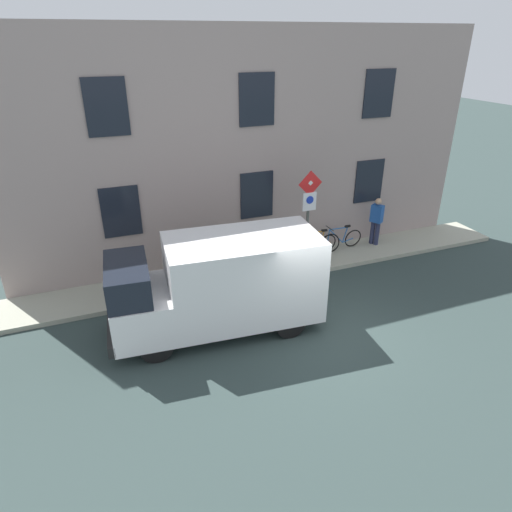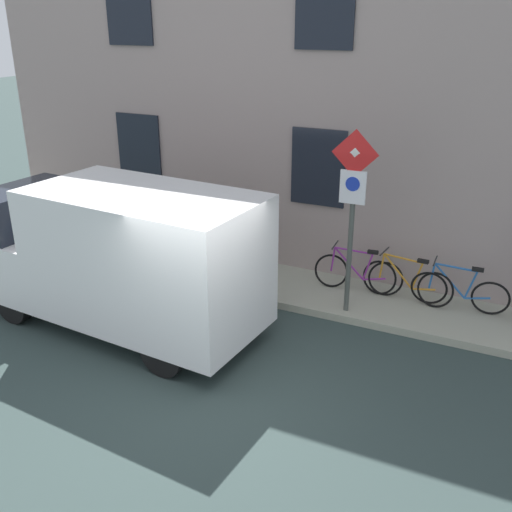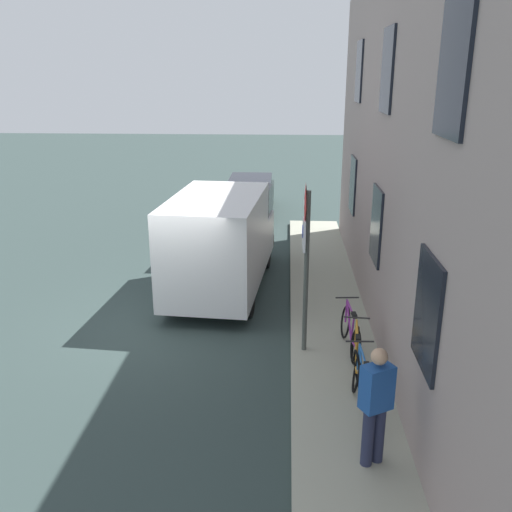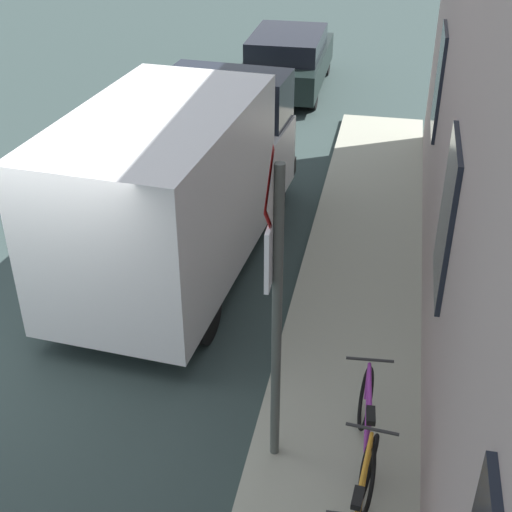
{
  "view_description": "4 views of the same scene",
  "coord_description": "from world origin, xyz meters",
  "px_view_note": "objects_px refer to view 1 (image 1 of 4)",
  "views": [
    {
      "loc": [
        -8.67,
        5.04,
        6.93
      ],
      "look_at": [
        1.81,
        0.96,
        1.42
      ],
      "focal_mm": 31.71,
      "sensor_mm": 36.0,
      "label": 1
    },
    {
      "loc": [
        -6.39,
        -3.73,
        5.05
      ],
      "look_at": [
        2.26,
        0.41,
        1.12
      ],
      "focal_mm": 41.19,
      "sensor_mm": 36.0,
      "label": 2
    },
    {
      "loc": [
        2.43,
        -10.62,
        5.16
      ],
      "look_at": [
        1.76,
        1.04,
        1.3
      ],
      "focal_mm": 38.55,
      "sensor_mm": 36.0,
      "label": 3
    },
    {
      "loc": [
        3.63,
        -6.07,
        5.43
      ],
      "look_at": [
        2.32,
        0.36,
        1.46
      ],
      "focal_mm": 49.71,
      "sensor_mm": 36.0,
      "label": 4
    }
  ],
  "objects_px": {
    "delivery_van": "(220,283)",
    "bicycle_orange": "(317,244)",
    "pedestrian": "(376,220)",
    "sign_post_stacked": "(309,207)",
    "bicycle_purple": "(292,248)",
    "bicycle_blue": "(340,240)"
  },
  "relations": [
    {
      "from": "delivery_van",
      "to": "pedestrian",
      "type": "height_order",
      "value": "delivery_van"
    },
    {
      "from": "bicycle_orange",
      "to": "pedestrian",
      "type": "xyz_separation_m",
      "value": [
        -0.04,
        -2.32,
        0.56
      ]
    },
    {
      "from": "pedestrian",
      "to": "bicycle_blue",
      "type": "bearing_deg",
      "value": 148.82
    },
    {
      "from": "bicycle_orange",
      "to": "pedestrian",
      "type": "height_order",
      "value": "pedestrian"
    },
    {
      "from": "sign_post_stacked",
      "to": "pedestrian",
      "type": "relative_size",
      "value": 1.82
    },
    {
      "from": "sign_post_stacked",
      "to": "bicycle_orange",
      "type": "xyz_separation_m",
      "value": [
        0.91,
        -0.87,
        -1.74
      ]
    },
    {
      "from": "delivery_van",
      "to": "pedestrian",
      "type": "distance_m",
      "value": 7.18
    },
    {
      "from": "delivery_van",
      "to": "bicycle_blue",
      "type": "bearing_deg",
      "value": -147.09
    },
    {
      "from": "delivery_van",
      "to": "bicycle_orange",
      "type": "distance_m",
      "value": 5.2
    },
    {
      "from": "sign_post_stacked",
      "to": "bicycle_orange",
      "type": "height_order",
      "value": "sign_post_stacked"
    },
    {
      "from": "bicycle_blue",
      "to": "pedestrian",
      "type": "distance_m",
      "value": 1.5
    },
    {
      "from": "sign_post_stacked",
      "to": "bicycle_blue",
      "type": "bearing_deg",
      "value": -63.15
    },
    {
      "from": "sign_post_stacked",
      "to": "bicycle_blue",
      "type": "distance_m",
      "value": 2.66
    },
    {
      "from": "bicycle_blue",
      "to": "bicycle_purple",
      "type": "distance_m",
      "value": 1.86
    },
    {
      "from": "bicycle_purple",
      "to": "pedestrian",
      "type": "bearing_deg",
      "value": 174.79
    },
    {
      "from": "delivery_van",
      "to": "sign_post_stacked",
      "type": "bearing_deg",
      "value": -146.25
    },
    {
      "from": "bicycle_orange",
      "to": "bicycle_purple",
      "type": "relative_size",
      "value": 1.0
    },
    {
      "from": "pedestrian",
      "to": "sign_post_stacked",
      "type": "bearing_deg",
      "value": 165.73
    },
    {
      "from": "bicycle_blue",
      "to": "sign_post_stacked",
      "type": "bearing_deg",
      "value": 24.78
    },
    {
      "from": "bicycle_orange",
      "to": "sign_post_stacked",
      "type": "bearing_deg",
      "value": 51.51
    },
    {
      "from": "delivery_van",
      "to": "bicycle_purple",
      "type": "relative_size",
      "value": 3.19
    },
    {
      "from": "bicycle_purple",
      "to": "sign_post_stacked",
      "type": "bearing_deg",
      "value": 89.36
    }
  ]
}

